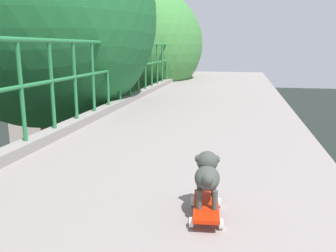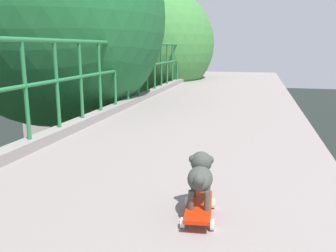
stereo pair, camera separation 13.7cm
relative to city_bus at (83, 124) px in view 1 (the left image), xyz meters
The scene contains 5 objects.
city_bus is the anchor object (origin of this frame).
roadside_tree_mid 15.25m from the city_bus, 67.28° to the right, with size 4.53×4.53×9.31m.
roadside_tree_far 10.55m from the city_bus, 54.06° to the right, with size 5.17×5.17×8.79m.
toy_skateboard 20.42m from the city_bus, 62.51° to the right, with size 0.24×0.48×0.09m.
small_dog 20.40m from the city_bus, 62.44° to the right, with size 0.19×0.39×0.31m.
Camera 1 is at (1.95, -0.51, 6.54)m, focal length 37.82 mm.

